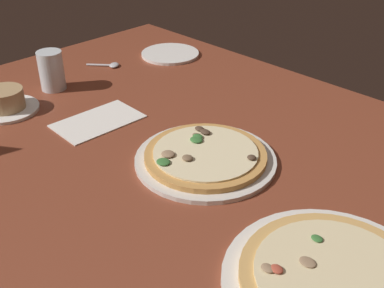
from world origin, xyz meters
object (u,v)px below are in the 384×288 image
pizza_side (334,280)px  pizza_main (205,157)px  spoon (110,65)px  water_glass (52,73)px  ramekin_on_saucer (5,102)px  side_plate (170,54)px  paper_menu (98,121)px

pizza_side → pizza_main: bearing=-16.3°
spoon → water_glass: bearing=96.0°
ramekin_on_saucer → spoon: ramekin_on_saucer is taller
ramekin_on_saucer → side_plate: 55.99cm
pizza_main → water_glass: water_glass is taller
water_glass → ramekin_on_saucer: bearing=102.1°
spoon → pizza_main: bearing=162.8°
pizza_main → ramekin_on_saucer: (51.79, 18.65, 1.22)cm
pizza_main → water_glass: (55.14, 3.05, 3.49)cm
side_plate → paper_menu: bearing=115.9°
pizza_side → water_glass: (92.35, -7.86, 3.53)cm
pizza_side → paper_menu: bearing=-4.4°
pizza_main → paper_menu: size_ratio=1.45×
side_plate → spoon: bearing=73.4°
pizza_side → spoon: 98.81cm
pizza_side → paper_menu: size_ratio=1.65×
ramekin_on_saucer → paper_menu: (-21.16, -12.94, -2.26)cm
spoon → pizza_side: bearing=163.1°
pizza_main → pizza_side: (-37.21, 10.91, -0.03)cm
side_plate → spoon: 20.36cm
water_glass → side_plate: water_glass is taller
pizza_main → side_plate: pizza_main is taller
pizza_side → water_glass: water_glass is taller
pizza_main → spoon: 60.04cm
pizza_side → paper_menu: pizza_side is taller
water_glass → spoon: 21.38cm
ramekin_on_saucer → pizza_main: bearing=-160.2°
paper_menu → ramekin_on_saucer: bearing=33.1°
pizza_side → paper_menu: (67.84, -5.20, -1.01)cm
pizza_side → ramekin_on_saucer: 89.35cm
paper_menu → spoon: size_ratio=2.25×
pizza_side → water_glass: bearing=-4.9°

